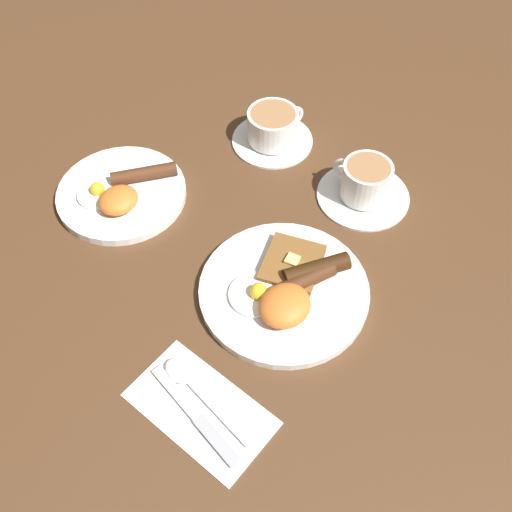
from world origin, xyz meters
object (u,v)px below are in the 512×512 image
at_px(breakfast_plate_far, 122,193).
at_px(teacup_far, 273,129).
at_px(breakfast_plate_near, 286,289).
at_px(knife, 199,419).
at_px(spoon, 187,380).
at_px(teacup_near, 365,185).

distance_m(breakfast_plate_far, teacup_far, 0.30).
bearing_deg(breakfast_plate_far, breakfast_plate_near, -83.86).
relative_size(knife, spoon, 1.05).
xyz_separation_m(breakfast_plate_far, knife, (-0.20, -0.39, -0.01)).
xyz_separation_m(breakfast_plate_near, knife, (-0.23, -0.05, -0.01)).
xyz_separation_m(breakfast_plate_far, spoon, (-0.17, -0.34, -0.00)).
bearing_deg(teacup_far, knife, -148.88).
bearing_deg(knife, teacup_near, -73.63).
bearing_deg(knife, breakfast_plate_far, -19.85).
xyz_separation_m(teacup_near, knife, (-0.48, -0.08, -0.02)).
bearing_deg(breakfast_plate_far, teacup_near, -47.42).
bearing_deg(breakfast_plate_near, teacup_near, 7.90).
height_order(teacup_near, knife, teacup_near).
relative_size(breakfast_plate_near, knife, 1.48).
xyz_separation_m(breakfast_plate_near, teacup_near, (0.25, 0.03, 0.02)).
xyz_separation_m(teacup_far, spoon, (-0.45, -0.24, -0.02)).
distance_m(breakfast_plate_far, teacup_near, 0.42).
bearing_deg(breakfast_plate_far, knife, -116.75).
relative_size(breakfast_plate_near, breakfast_plate_far, 1.17).
height_order(teacup_far, knife, teacup_far).
relative_size(breakfast_plate_near, teacup_far, 1.71).
distance_m(breakfast_plate_near, teacup_far, 0.35).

